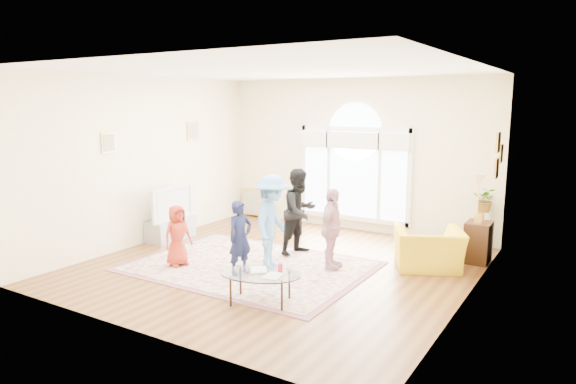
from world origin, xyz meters
The scene contains 18 objects.
ground centered at (0.00, 0.00, 0.00)m, with size 6.00×6.00×0.00m, color #573018.
room_shell centered at (0.01, 2.83, 1.57)m, with size 6.00×6.00×6.00m.
area_rug centered at (-0.39, -0.29, 0.01)m, with size 3.60×2.60×0.02m, color beige.
rug_border centered at (-0.39, -0.29, 0.01)m, with size 3.80×2.80×0.01m, color #88535E.
tv_console centered at (-2.75, 0.30, 0.21)m, with size 0.45×1.00×0.42m, color #93969B.
television centered at (-2.74, 0.30, 0.75)m, with size 0.18×1.15×0.66m.
coffee_table centered at (0.65, -1.50, 0.40)m, with size 1.28×1.01×0.54m.
armchair centered at (2.17, 1.12, 0.34)m, with size 1.05×0.92×0.68m, color yellow.
side_cabinet centered at (2.78, 1.95, 0.35)m, with size 0.40×0.50×0.70m, color black.
floor_lamp centered at (2.72, 2.01, 1.28)m, with size 0.25×0.25×1.51m.
plant_pedestal centered at (2.70, 2.86, 0.35)m, with size 0.20×0.20×0.70m, color white.
potted_plant centered at (2.70, 2.86, 0.93)m, with size 0.42×0.37×0.47m, color #33722D.
leaning_picture centered at (-2.50, 2.90, 0.00)m, with size 0.80×0.05×0.62m, color tan.
child_red centered at (-1.42, -0.89, 0.53)m, with size 0.50×0.32×1.02m, color #A92E1E.
child_navy centered at (-0.25, -0.74, 0.61)m, with size 0.43×0.28×1.18m, color #141B3E.
child_black centered at (-0.04, 0.76, 0.79)m, with size 0.75×0.58×1.53m, color black.
child_pink centered at (0.82, 0.29, 0.68)m, with size 0.78×0.32×1.32m, color #CF95A8.
child_blue centered at (0.00, -0.21, 0.80)m, with size 1.00×0.58×1.55m, color #5993CF.
Camera 1 is at (4.43, -6.96, 2.69)m, focal length 32.00 mm.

